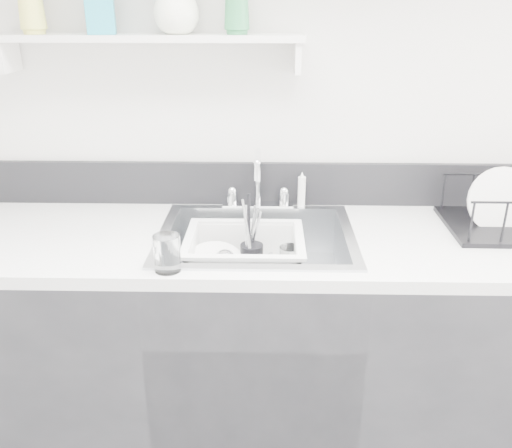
{
  "coord_description": "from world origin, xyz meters",
  "views": [
    {
      "loc": [
        0.04,
        -0.44,
        1.63
      ],
      "look_at": [
        0.0,
        1.14,
        0.98
      ],
      "focal_mm": 38.0,
      "sensor_mm": 36.0,
      "label": 1
    }
  ],
  "objects": [
    {
      "name": "faucet",
      "position": [
        0.0,
        1.44,
        0.98
      ],
      "size": [
        0.26,
        0.18,
        0.23
      ],
      "color": "silver",
      "rests_on": "counter_run"
    },
    {
      "name": "ladle",
      "position": [
        -0.04,
        1.17,
        0.81
      ],
      "size": [
        0.3,
        0.19,
        0.08
      ],
      "primitive_type": null,
      "rotation": [
        0.0,
        0.0,
        -0.35
      ],
      "color": "silver",
      "rests_on": "wash_tub"
    },
    {
      "name": "utensil_cup",
      "position": [
        -0.02,
        1.23,
        0.82
      ],
      "size": [
        0.08,
        0.08,
        0.26
      ],
      "rotation": [
        0.0,
        0.0,
        -0.32
      ],
      "color": "black",
      "rests_on": "wash_tub"
    },
    {
      "name": "wall_shelf",
      "position": [
        -0.35,
        1.42,
        1.51
      ],
      "size": [
        1.0,
        0.16,
        0.12
      ],
      "color": "silver",
      "rests_on": "room_shell"
    },
    {
      "name": "backsplash",
      "position": [
        0.0,
        1.49,
        1.0
      ],
      "size": [
        3.2,
        0.02,
        0.16
      ],
      "primitive_type": "cube",
      "color": "black",
      "rests_on": "counter_run"
    },
    {
      "name": "bowl_small",
      "position": [
        0.08,
        1.13,
        0.78
      ],
      "size": [
        0.12,
        0.12,
        0.03
      ],
      "primitive_type": "imported",
      "rotation": [
        0.0,
        0.0,
        -0.05
      ],
      "color": "white",
      "rests_on": "wash_tub"
    },
    {
      "name": "sink",
      "position": [
        0.0,
        1.19,
        0.83
      ],
      "size": [
        0.64,
        0.52,
        0.2
      ],
      "primitive_type": null,
      "color": "silver",
      "rests_on": "counter_run"
    },
    {
      "name": "plate_stack",
      "position": [
        -0.13,
        1.18,
        0.79
      ],
      "size": [
        0.24,
        0.24,
        0.1
      ],
      "rotation": [
        0.0,
        0.0,
        -0.04
      ],
      "color": "white",
      "rests_on": "wash_tub"
    },
    {
      "name": "soap_bottle_b",
      "position": [
        -0.5,
        1.4,
        1.63
      ],
      "size": [
        0.11,
        0.11,
        0.2
      ],
      "primitive_type": "imported",
      "rotation": [
        0.0,
        0.0,
        0.22
      ],
      "color": "teal",
      "rests_on": "wall_shelf"
    },
    {
      "name": "side_sprayer",
      "position": [
        0.16,
        1.44,
        0.99
      ],
      "size": [
        0.03,
        0.03,
        0.14
      ],
      "primitive_type": "cylinder",
      "color": "white",
      "rests_on": "counter_run"
    },
    {
      "name": "soap_bottle_c",
      "position": [
        -0.26,
        1.41,
        1.62
      ],
      "size": [
        0.15,
        0.15,
        0.19
      ],
      "primitive_type": "imported",
      "rotation": [
        0.0,
        0.0,
        0.06
      ],
      "color": "white",
      "rests_on": "wall_shelf"
    },
    {
      "name": "tumbler_in_tub",
      "position": [
        0.11,
        1.21,
        0.82
      ],
      "size": [
        0.08,
        0.08,
        0.1
      ],
      "primitive_type": "cylinder",
      "rotation": [
        0.0,
        0.0,
        -0.14
      ],
      "color": "white",
      "rests_on": "wash_tub"
    },
    {
      "name": "tumbler_counter",
      "position": [
        -0.25,
        0.93,
        0.97
      ],
      "size": [
        0.1,
        0.1,
        0.11
      ],
      "primitive_type": "cylinder",
      "rotation": [
        0.0,
        0.0,
        0.34
      ],
      "color": "white",
      "rests_on": "counter_run"
    },
    {
      "name": "wash_tub",
      "position": [
        -0.04,
        1.21,
        0.83
      ],
      "size": [
        0.43,
        0.36,
        0.15
      ],
      "primitive_type": null,
      "rotation": [
        0.0,
        0.0,
        -0.11
      ],
      "color": "white",
      "rests_on": "sink"
    },
    {
      "name": "counter_run",
      "position": [
        0.0,
        1.19,
        0.46
      ],
      "size": [
        3.2,
        0.62,
        0.92
      ],
      "color": "black",
      "rests_on": "ground"
    }
  ]
}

